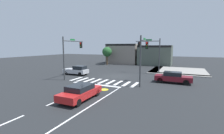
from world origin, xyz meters
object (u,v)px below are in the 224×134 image
object	(u,v)px
car_maroon	(173,77)
traffic_signal_southeast	(143,52)
car_red	(80,92)
car_silver	(77,70)
traffic_signal_southwest	(71,51)
roadside_tree	(107,52)
traffic_signal_northeast	(151,50)

from	to	relation	value
car_maroon	traffic_signal_southeast	bearing A→B (deg)	35.75
car_red	car_silver	bearing A→B (deg)	38.15
car_silver	car_red	bearing A→B (deg)	128.15
car_silver	car_maroon	distance (m)	15.34
traffic_signal_southwest	car_maroon	bearing A→B (deg)	-79.07
car_red	car_silver	xyz separation A→B (m)	(-8.15, 10.38, 0.05)
traffic_signal_southwest	car_red	world-z (taller)	traffic_signal_southwest
car_maroon	roadside_tree	distance (m)	23.34
traffic_signal_northeast	car_silver	distance (m)	13.35
car_red	roadside_tree	bearing A→B (deg)	21.20
traffic_signal_southeast	traffic_signal_northeast	bearing A→B (deg)	5.49
traffic_signal_southwest	car_silver	size ratio (longest dim) A/B	1.46
traffic_signal_northeast	car_maroon	distance (m)	8.48
car_maroon	roadside_tree	bearing A→B (deg)	-41.81
traffic_signal_northeast	roadside_tree	world-z (taller)	traffic_signal_northeast
car_red	roadside_tree	world-z (taller)	roadside_tree
traffic_signal_southeast	roadside_tree	distance (m)	22.68
car_red	car_maroon	distance (m)	12.79
car_maroon	roadside_tree	xyz separation A→B (m)	(-17.29, 15.47, 2.59)
traffic_signal_southeast	car_maroon	world-z (taller)	traffic_signal_southeast
traffic_signal_northeast	traffic_signal_southeast	size ratio (longest dim) A/B	1.02
traffic_signal_southwest	car_silver	xyz separation A→B (m)	(-1.07, 2.56, -3.40)
car_silver	car_maroon	world-z (taller)	car_silver
car_red	roadside_tree	size ratio (longest dim) A/B	0.97
traffic_signal_northeast	car_silver	world-z (taller)	traffic_signal_northeast
traffic_signal_southwest	car_red	size ratio (longest dim) A/B	1.36
traffic_signal_southwest	car_maroon	distance (m)	14.93
traffic_signal_southeast	car_maroon	xyz separation A→B (m)	(3.44, 2.47, -3.32)
traffic_signal_southwest	car_red	xyz separation A→B (m)	(7.08, -7.82, -3.45)
traffic_signal_southwest	car_silver	distance (m)	4.39
traffic_signal_southeast	car_red	bearing A→B (deg)	155.12
traffic_signal_southwest	roadside_tree	bearing A→B (deg)	9.41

